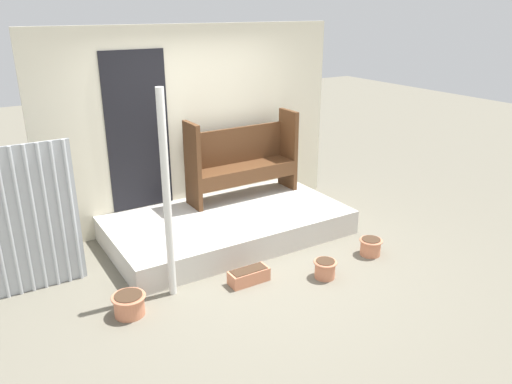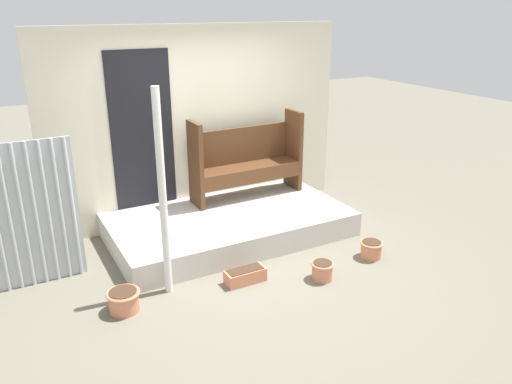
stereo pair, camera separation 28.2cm
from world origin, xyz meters
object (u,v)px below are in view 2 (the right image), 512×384
at_px(flower_pot_middle, 322,270).
at_px(planter_box_rect, 245,276).
at_px(bench, 246,157).
at_px(support_post, 163,196).
at_px(flower_pot_right, 371,249).
at_px(flower_pot_left, 124,300).

distance_m(flower_pot_middle, planter_box_rect, 0.84).
bearing_deg(bench, flower_pot_middle, -93.45).
relative_size(support_post, flower_pot_middle, 8.18).
relative_size(support_post, planter_box_rect, 4.82).
bearing_deg(flower_pot_right, flower_pot_left, 173.94).
bearing_deg(flower_pot_right, support_post, 169.29).
height_order(bench, planter_box_rect, bench).
xyz_separation_m(support_post, flower_pot_middle, (1.55, -0.58, -0.95)).
bearing_deg(flower_pot_right, flower_pot_middle, -170.54).
bearing_deg(planter_box_rect, flower_pot_middle, -24.59).
bearing_deg(support_post, bench, 40.21).
height_order(bench, flower_pot_left, bench).
xyz_separation_m(flower_pot_right, planter_box_rect, (-1.57, 0.22, -0.04)).
height_order(support_post, flower_pot_right, support_post).
height_order(flower_pot_middle, planter_box_rect, flower_pot_middle).
distance_m(support_post, flower_pot_left, 1.08).
height_order(flower_pot_middle, flower_pot_right, same).
bearing_deg(flower_pot_left, flower_pot_right, -6.06).
relative_size(flower_pot_right, planter_box_rect, 0.63).
distance_m(flower_pot_left, planter_box_rect, 1.29).
xyz_separation_m(bench, flower_pot_left, (-2.15, -1.53, -0.74)).
bearing_deg(bench, flower_pot_left, -145.26).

